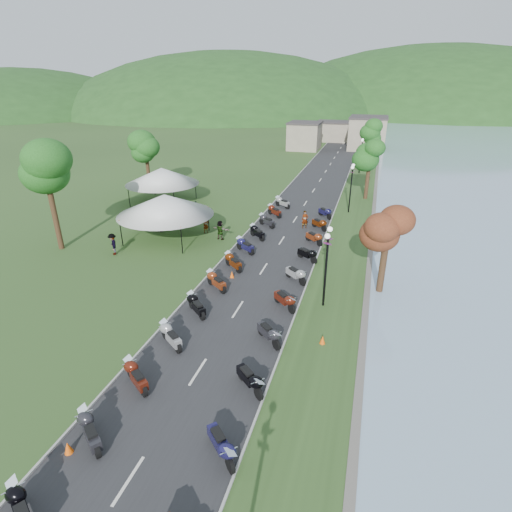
% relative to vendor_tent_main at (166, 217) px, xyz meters
% --- Properties ---
extents(road, '(7.00, 120.00, 0.02)m').
position_rel_vendor_tent_main_xyz_m(road, '(9.95, 14.23, -1.99)').
color(road, '#2A2A2C').
rests_on(road, ground).
extents(hills_backdrop, '(360.00, 120.00, 76.00)m').
position_rel_vendor_tent_main_xyz_m(hills_backdrop, '(9.95, 174.23, -2.00)').
color(hills_backdrop, '#285621').
rests_on(hills_backdrop, ground).
extents(far_building, '(18.00, 16.00, 5.00)m').
position_rel_vendor_tent_main_xyz_m(far_building, '(7.95, 59.23, 0.50)').
color(far_building, gray).
rests_on(far_building, ground).
extents(moto_row_left, '(2.60, 44.87, 1.10)m').
position_rel_vendor_tent_main_xyz_m(moto_row_left, '(7.70, -9.31, -1.45)').
color(moto_row_left, '#331411').
rests_on(moto_row_left, ground).
extents(moto_row_right, '(2.60, 35.74, 1.10)m').
position_rel_vendor_tent_main_xyz_m(moto_row_right, '(12.70, -6.87, -1.45)').
color(moto_row_right, '#331411').
rests_on(moto_row_right, ground).
extents(vendor_tent_main, '(5.60, 5.60, 4.00)m').
position_rel_vendor_tent_main_xyz_m(vendor_tent_main, '(0.00, 0.00, 0.00)').
color(vendor_tent_main, silver).
rests_on(vendor_tent_main, ground).
extents(vendor_tent_side, '(5.50, 5.50, 4.00)m').
position_rel_vendor_tent_main_xyz_m(vendor_tent_side, '(-5.74, 9.97, 0.00)').
color(vendor_tent_side, silver).
rests_on(vendor_tent_side, ground).
extents(tree_park_left, '(4.12, 4.12, 11.44)m').
position_rel_vendor_tent_main_xyz_m(tree_park_left, '(-7.45, -4.72, 3.72)').
color(tree_park_left, '#296F22').
rests_on(tree_park_left, ground).
extents(tree_lakeside, '(2.55, 2.55, 7.07)m').
position_rel_vendor_tent_main_xyz_m(tree_lakeside, '(18.32, -4.79, 1.54)').
color(tree_lakeside, '#296F22').
rests_on(tree_lakeside, ground).
extents(pedestrian_a, '(0.65, 0.70, 1.56)m').
position_rel_vendor_tent_main_xyz_m(pedestrian_a, '(2.78, 2.17, -2.00)').
color(pedestrian_a, slate).
rests_on(pedestrian_a, ground).
extents(pedestrian_b, '(0.94, 0.68, 1.74)m').
position_rel_vendor_tent_main_xyz_m(pedestrian_b, '(-1.57, 1.36, -2.00)').
color(pedestrian_b, slate).
rests_on(pedestrian_b, ground).
extents(pedestrian_c, '(1.12, 1.18, 1.78)m').
position_rel_vendor_tent_main_xyz_m(pedestrian_c, '(-2.44, -4.56, -2.00)').
color(pedestrian_c, slate).
rests_on(pedestrian_c, ground).
extents(traffic_cone_near, '(0.34, 0.34, 0.53)m').
position_rel_vendor_tent_main_xyz_m(traffic_cone_near, '(7.12, -21.39, -1.73)').
color(traffic_cone_near, '#F2590C').
rests_on(traffic_cone_near, ground).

